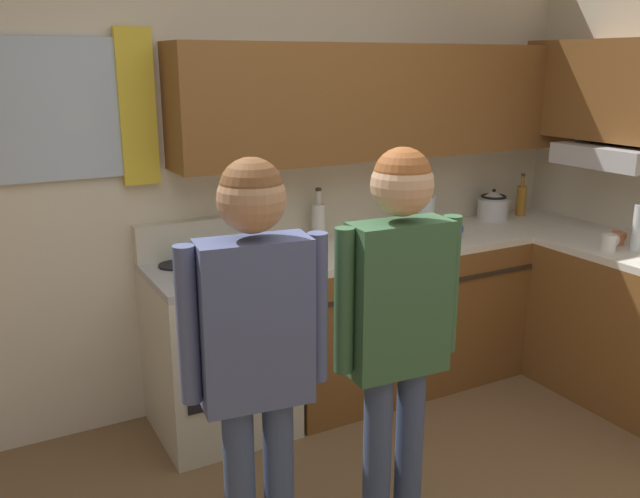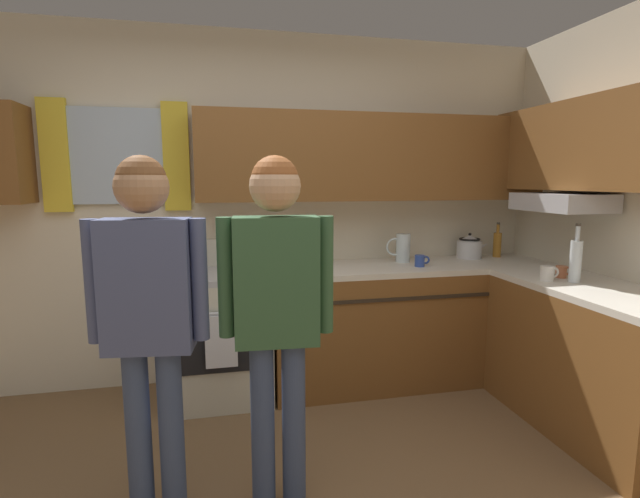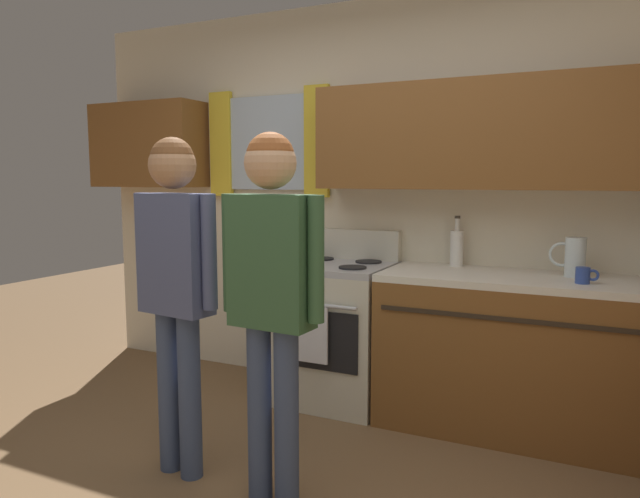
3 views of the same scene
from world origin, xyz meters
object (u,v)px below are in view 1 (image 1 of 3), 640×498
at_px(mug_cobalt_blue, 454,231).
at_px(mug_ceramic_white, 609,243).
at_px(bottle_milk_white, 318,221).
at_px(adult_left, 256,340).
at_px(bottle_tall_clear, 639,226).
at_px(cup_terracotta, 618,238).
at_px(stove_oven, 219,347).
at_px(water_pitcher, 425,214).
at_px(stovetop_kettle, 493,205).
at_px(bottle_oil_amber, 521,200).
at_px(adult_in_plaid, 398,314).

height_order(mug_cobalt_blue, mug_ceramic_white, mug_ceramic_white).
height_order(bottle_milk_white, adult_left, adult_left).
bearing_deg(bottle_tall_clear, cup_terracotta, 80.21).
relative_size(stove_oven, bottle_milk_white, 3.51).
bearing_deg(stove_oven, adult_left, -103.85).
distance_m(water_pitcher, adult_left, 2.14).
distance_m(bottle_tall_clear, stovetop_kettle, 0.98).
bearing_deg(bottle_tall_clear, mug_ceramic_white, 151.60).
bearing_deg(cup_terracotta, bottle_tall_clear, -99.79).
height_order(stovetop_kettle, water_pitcher, water_pitcher).
distance_m(bottle_milk_white, mug_cobalt_blue, 0.81).
height_order(bottle_tall_clear, water_pitcher, bottle_tall_clear).
relative_size(bottle_milk_white, cup_terracotta, 2.88).
bearing_deg(bottle_milk_white, bottle_oil_amber, -2.43).
bearing_deg(stove_oven, stovetop_kettle, 4.46).
bearing_deg(mug_ceramic_white, stove_oven, 159.96).
xyz_separation_m(mug_cobalt_blue, cup_terracotta, (0.73, -0.56, -0.00)).
bearing_deg(bottle_oil_amber, adult_in_plaid, -144.89).
distance_m(stove_oven, bottle_milk_white, 0.93).
bearing_deg(adult_in_plaid, mug_cobalt_blue, 43.48).
bearing_deg(bottle_tall_clear, water_pitcher, 130.15).
bearing_deg(mug_ceramic_white, bottle_milk_white, 143.65).
bearing_deg(stove_oven, mug_ceramic_white, -20.04).
bearing_deg(adult_left, water_pitcher, 37.88).
relative_size(bottle_oil_amber, mug_ceramic_white, 2.28).
bearing_deg(bottle_oil_amber, adult_left, -151.69).
distance_m(mug_cobalt_blue, stovetop_kettle, 0.61).
xyz_separation_m(bottle_tall_clear, mug_cobalt_blue, (-0.71, 0.70, -0.10)).
distance_m(bottle_milk_white, stovetop_kettle, 1.28).
relative_size(bottle_milk_white, adult_in_plaid, 0.19).
distance_m(bottle_milk_white, bottle_tall_clear, 1.77).
bearing_deg(bottle_tall_clear, adult_in_plaid, -167.11).
height_order(mug_ceramic_white, water_pitcher, water_pitcher).
xyz_separation_m(bottle_oil_amber, water_pitcher, (-0.86, -0.06, 0.00)).
xyz_separation_m(bottle_oil_amber, mug_cobalt_blue, (-0.80, -0.27, -0.07)).
relative_size(water_pitcher, adult_in_plaid, 0.13).
bearing_deg(bottle_tall_clear, mug_cobalt_blue, 135.34).
bearing_deg(mug_cobalt_blue, bottle_milk_white, 155.56).
bearing_deg(mug_ceramic_white, stovetop_kettle, 91.84).
bearing_deg(mug_cobalt_blue, water_pitcher, 105.47).
height_order(cup_terracotta, water_pitcher, water_pitcher).
bearing_deg(bottle_oil_amber, cup_terracotta, -94.49).
bearing_deg(mug_ceramic_white, cup_terracotta, 22.32).
bearing_deg(stovetop_kettle, bottle_milk_white, 176.95).
xyz_separation_m(stove_oven, adult_left, (-0.30, -1.21, 0.56)).
height_order(stove_oven, bottle_oil_amber, bottle_oil_amber).
bearing_deg(cup_terracotta, mug_cobalt_blue, 142.43).
relative_size(mug_cobalt_blue, mug_ceramic_white, 0.91).
relative_size(bottle_tall_clear, cup_terracotta, 3.37).
bearing_deg(bottle_milk_white, adult_in_plaid, -107.77).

